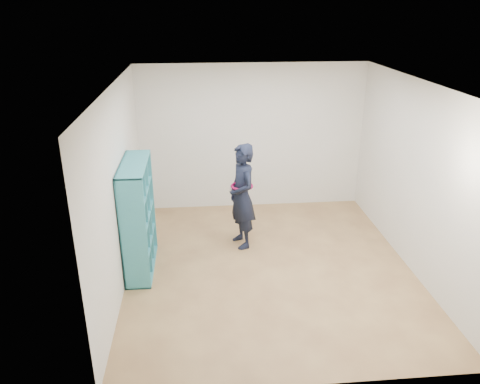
{
  "coord_description": "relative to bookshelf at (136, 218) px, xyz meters",
  "views": [
    {
      "loc": [
        -0.96,
        -5.75,
        3.54
      ],
      "look_at": [
        -0.4,
        0.3,
        1.06
      ],
      "focal_mm": 35.0,
      "sensor_mm": 36.0,
      "label": 1
    }
  ],
  "objects": [
    {
      "name": "bookshelf",
      "position": [
        0.0,
        0.0,
        0.0
      ],
      "size": [
        0.34,
        1.18,
        1.57
      ],
      "color": "teal",
      "rests_on": "floor"
    },
    {
      "name": "wall_right",
      "position": [
        3.84,
        -0.18,
        0.53
      ],
      "size": [
        0.02,
        4.5,
        2.6
      ],
      "primitive_type": "cube",
      "color": "silver",
      "rests_on": "floor"
    },
    {
      "name": "wall_left",
      "position": [
        -0.16,
        -0.18,
        0.53
      ],
      "size": [
        0.02,
        4.5,
        2.6
      ],
      "primitive_type": "cube",
      "color": "silver",
      "rests_on": "floor"
    },
    {
      "name": "wall_back",
      "position": [
        1.84,
        2.07,
        0.53
      ],
      "size": [
        4.0,
        0.02,
        2.6
      ],
      "primitive_type": "cube",
      "color": "silver",
      "rests_on": "floor"
    },
    {
      "name": "wall_front",
      "position": [
        1.84,
        -2.43,
        0.53
      ],
      "size": [
        4.0,
        0.02,
        2.6
      ],
      "primitive_type": "cube",
      "color": "silver",
      "rests_on": "floor"
    },
    {
      "name": "person",
      "position": [
        1.52,
        0.54,
        0.05
      ],
      "size": [
        0.55,
        0.68,
        1.63
      ],
      "rotation": [
        0.0,
        0.0,
        -1.28
      ],
      "color": "black",
      "rests_on": "floor"
    },
    {
      "name": "smartphone",
      "position": [
        1.35,
        0.57,
        0.15
      ],
      "size": [
        0.04,
        0.1,
        0.14
      ],
      "rotation": [
        0.3,
        0.0,
        0.28
      ],
      "color": "silver",
      "rests_on": "person"
    },
    {
      "name": "floor",
      "position": [
        1.84,
        -0.18,
        -0.77
      ],
      "size": [
        4.5,
        4.5,
        0.0
      ],
      "primitive_type": "plane",
      "color": "brown",
      "rests_on": "ground"
    },
    {
      "name": "ceiling",
      "position": [
        1.84,
        -0.18,
        1.83
      ],
      "size": [
        4.5,
        4.5,
        0.0
      ],
      "primitive_type": "plane",
      "color": "white",
      "rests_on": "wall_back"
    }
  ]
}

